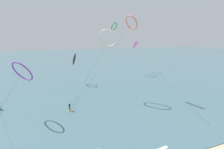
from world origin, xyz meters
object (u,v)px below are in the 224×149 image
object	(u,v)px
surfer_amber	(70,107)
kite_magenta	(135,45)
kite_ivory	(108,38)
kite_coral	(131,23)
kite_emerald	(114,27)
kite_charcoal	(74,59)
kite_violet	(22,72)

from	to	relation	value
surfer_amber	kite_magenta	bearing A→B (deg)	-25.45
surfer_amber	kite_ivory	bearing A→B (deg)	-42.49
kite_coral	kite_emerald	xyz separation A→B (m)	(6.94, 28.86, 0.70)
kite_ivory	surfer_amber	bearing A→B (deg)	53.47
kite_coral	kite_ivory	bearing A→B (deg)	72.61
surfer_amber	kite_ivory	world-z (taller)	kite_ivory
kite_emerald	kite_charcoal	size ratio (longest dim) A/B	2.14
kite_coral	kite_violet	xyz separation A→B (m)	(-25.00, -4.99, -9.77)
kite_magenta	kite_emerald	bearing A→B (deg)	-80.75
kite_magenta	kite_charcoal	bearing A→B (deg)	-53.86
surfer_amber	kite_charcoal	distance (m)	23.84
kite_ivory	kite_violet	bearing A→B (deg)	40.88
kite_coral	kite_emerald	world-z (taller)	kite_emerald
kite_magenta	surfer_amber	bearing A→B (deg)	-30.34
surfer_amber	kite_violet	xyz separation A→B (m)	(-8.11, 0.53, 8.15)
surfer_amber	kite_magenta	world-z (taller)	kite_magenta
surfer_amber	kite_emerald	distance (m)	45.78
kite_emerald	kite_magenta	distance (m)	12.32
surfer_amber	kite_violet	distance (m)	11.50
surfer_amber	kite_coral	distance (m)	25.23
kite_violet	kite_magenta	world-z (taller)	kite_magenta
kite_emerald	kite_magenta	world-z (taller)	kite_emerald
kite_magenta	kite_ivory	world-z (taller)	kite_ivory
surfer_amber	kite_coral	size ratio (longest dim) A/B	0.08
surfer_amber	kite_charcoal	size ratio (longest dim) A/B	0.07
surfer_amber	kite_magenta	size ratio (longest dim) A/B	0.03
kite_magenta	kite_coral	bearing A→B (deg)	-16.07
kite_coral	kite_charcoal	distance (m)	23.16
kite_violet	kite_coral	bearing A→B (deg)	-121.49
kite_coral	kite_violet	size ratio (longest dim) A/B	1.87
kite_ivory	kite_charcoal	size ratio (longest dim) A/B	0.71
kite_coral	kite_emerald	distance (m)	29.69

